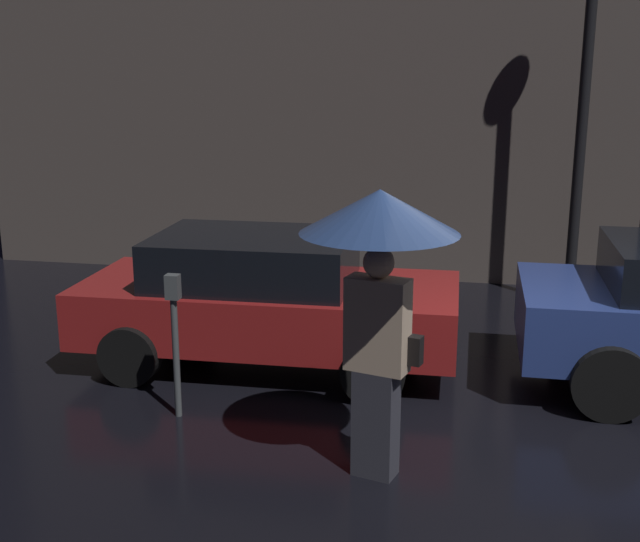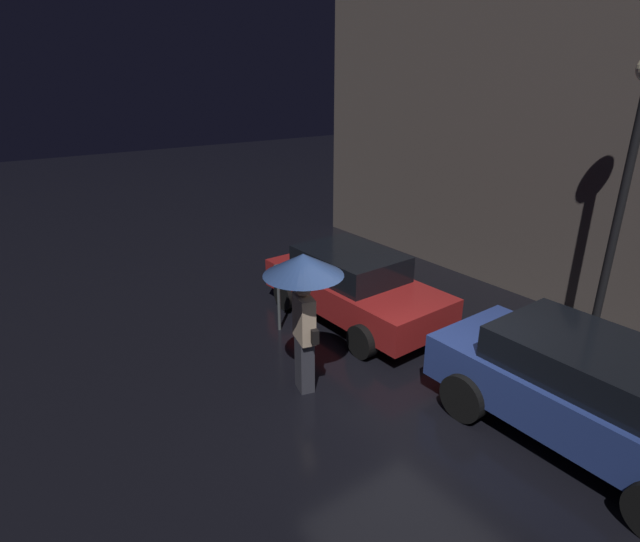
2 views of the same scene
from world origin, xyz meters
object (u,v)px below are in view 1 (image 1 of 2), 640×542
(parked_car_red, at_px, (265,298))
(parking_meter, at_px, (175,330))
(street_lamp_near, at_px, (588,45))
(pedestrian_with_umbrella, at_px, (379,250))

(parked_car_red, xyz_separation_m, parking_meter, (-0.44, -1.45, 0.09))
(parked_car_red, xyz_separation_m, street_lamp_near, (3.39, 2.83, 2.61))
(parked_car_red, relative_size, street_lamp_near, 0.81)
(pedestrian_with_umbrella, height_order, parking_meter, pedestrian_with_umbrella)
(pedestrian_with_umbrella, xyz_separation_m, parking_meter, (-1.88, 0.72, -0.97))
(parking_meter, bearing_deg, pedestrian_with_umbrella, -20.98)
(pedestrian_with_umbrella, xyz_separation_m, street_lamp_near, (1.95, 5.00, 1.55))
(street_lamp_near, bearing_deg, pedestrian_with_umbrella, -111.29)
(parked_car_red, height_order, street_lamp_near, street_lamp_near)
(pedestrian_with_umbrella, relative_size, street_lamp_near, 0.46)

